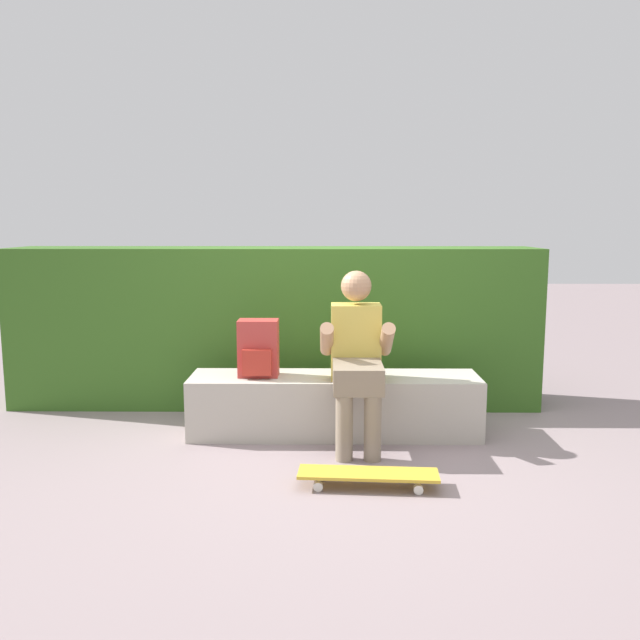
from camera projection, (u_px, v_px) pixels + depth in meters
name	position (u px, v px, depth m)	size (l,w,h in m)	color
ground_plane	(335.00, 454.00, 4.26)	(24.00, 24.00, 0.00)	gray
bench_main	(335.00, 405.00, 4.65)	(2.04, 0.47, 0.42)	#B3AD9F
person_skater	(357.00, 354.00, 4.38)	(0.49, 0.62, 1.17)	gold
skateboard_near_person	(368.00, 475.00, 3.72)	(0.81, 0.25, 0.09)	gold
backpack_on_bench	(258.00, 349.00, 4.59)	(0.28, 0.23, 0.40)	#B23833
hedge_row	(275.00, 326.00, 5.43)	(4.27, 0.63, 1.30)	#34601F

